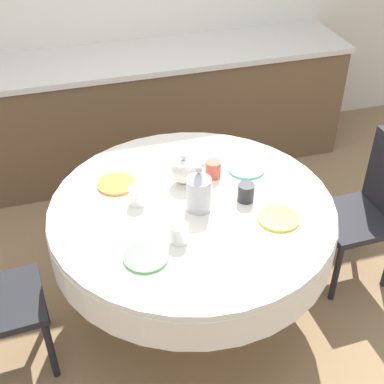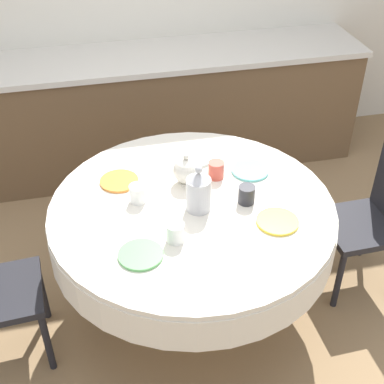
# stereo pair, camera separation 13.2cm
# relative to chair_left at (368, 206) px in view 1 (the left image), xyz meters

# --- Properties ---
(ground_plane) EXTENTS (12.00, 12.00, 0.00)m
(ground_plane) POSITION_rel_chair_left_xyz_m (-1.06, -0.02, -0.50)
(ground_plane) COLOR #8E704C
(kitchen_counter) EXTENTS (3.24, 0.64, 0.90)m
(kitchen_counter) POSITION_rel_chair_left_xyz_m (-1.06, 1.55, -0.04)
(kitchen_counter) COLOR brown
(kitchen_counter) RESTS_ON ground_plane
(dining_table) EXTENTS (1.43, 1.43, 0.76)m
(dining_table) POSITION_rel_chair_left_xyz_m (-1.06, -0.02, 0.14)
(dining_table) COLOR tan
(dining_table) RESTS_ON ground_plane
(chair_left) EXTENTS (0.41, 0.41, 0.90)m
(chair_left) POSITION_rel_chair_left_xyz_m (0.00, 0.00, 0.00)
(chair_left) COLOR black
(chair_left) RESTS_ON ground_plane
(plate_near_left) EXTENTS (0.20, 0.20, 0.01)m
(plate_near_left) POSITION_rel_chair_left_xyz_m (-1.36, -0.32, 0.27)
(plate_near_left) COLOR #5BA85B
(plate_near_left) RESTS_ON dining_table
(cup_near_left) EXTENTS (0.08, 0.08, 0.09)m
(cup_near_left) POSITION_rel_chair_left_xyz_m (-1.19, -0.26, 0.30)
(cup_near_left) COLOR white
(cup_near_left) RESTS_ON dining_table
(plate_near_right) EXTENTS (0.20, 0.20, 0.01)m
(plate_near_right) POSITION_rel_chair_left_xyz_m (-0.69, -0.24, 0.27)
(plate_near_right) COLOR yellow
(plate_near_right) RESTS_ON dining_table
(cup_near_right) EXTENTS (0.08, 0.08, 0.09)m
(cup_near_right) POSITION_rel_chair_left_xyz_m (-0.79, -0.06, 0.30)
(cup_near_right) COLOR #28282D
(cup_near_right) RESTS_ON dining_table
(plate_far_left) EXTENTS (0.20, 0.20, 0.01)m
(plate_far_left) POSITION_rel_chair_left_xyz_m (-1.38, 0.25, 0.27)
(plate_far_left) COLOR orange
(plate_far_left) RESTS_ON dining_table
(cup_far_left) EXTENTS (0.08, 0.08, 0.09)m
(cup_far_left) POSITION_rel_chair_left_xyz_m (-1.31, 0.07, 0.30)
(cup_far_left) COLOR white
(cup_far_left) RESTS_ON dining_table
(plate_far_right) EXTENTS (0.20, 0.20, 0.01)m
(plate_far_right) POSITION_rel_chair_left_xyz_m (-0.69, 0.19, 0.27)
(plate_far_right) COLOR #60BCB7
(plate_far_right) RESTS_ON dining_table
(cup_far_right) EXTENTS (0.08, 0.08, 0.09)m
(cup_far_right) POSITION_rel_chair_left_xyz_m (-0.88, 0.19, 0.30)
(cup_far_right) COLOR #CC4C3D
(cup_far_right) RESTS_ON dining_table
(coffee_carafe) EXTENTS (0.12, 0.12, 0.25)m
(coffee_carafe) POSITION_rel_chair_left_xyz_m (-1.03, -0.05, 0.36)
(coffee_carafe) COLOR #B2B2B7
(coffee_carafe) RESTS_ON dining_table
(teapot) EXTENTS (0.19, 0.14, 0.18)m
(teapot) POSITION_rel_chair_left_xyz_m (-1.04, 0.17, 0.34)
(teapot) COLOR silver
(teapot) RESTS_ON dining_table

